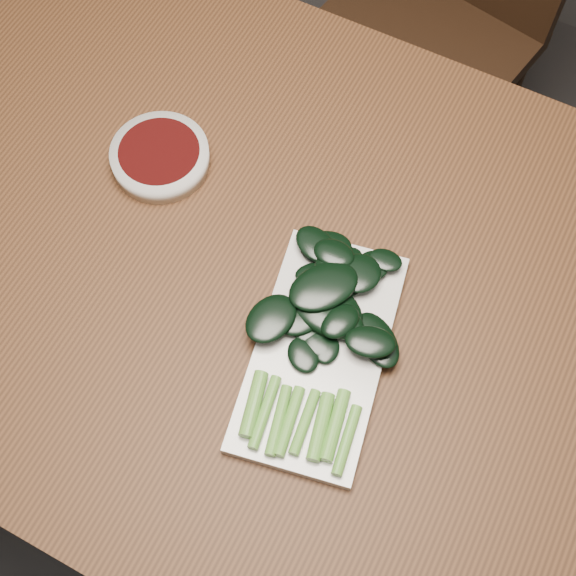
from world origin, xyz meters
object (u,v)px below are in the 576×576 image
Objects in this scene: table at (275,294)px; chair_far at (435,10)px; gai_lan at (325,318)px; sauce_bowl at (160,157)px; serving_plate at (320,352)px.

table is 1.57× the size of chair_far.
gai_lan reaches higher than table.
chair_far is 0.74m from sauce_bowl.
gai_lan is (0.09, -0.04, 0.10)m from table.
table is 0.76m from chair_far.
table is at bearing 155.23° from gai_lan.
gai_lan is at bearing -68.48° from chair_far.
chair_far is at bearing 100.34° from gai_lan.
sauce_bowl reaches higher than table.
table is at bearing 143.27° from serving_plate.
gai_lan reaches higher than serving_plate.
table is 4.82× the size of gai_lan.
sauce_bowl is 0.41× the size of serving_plate.
serving_plate is at bearing -68.16° from chair_far.
table is 11.15× the size of sauce_bowl.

